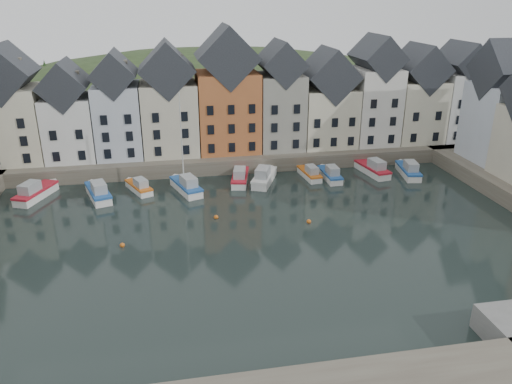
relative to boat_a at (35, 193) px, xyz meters
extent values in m
plane|color=black|center=(25.36, -17.83, -0.77)|extent=(260.00, 260.00, 0.00)
cube|color=#524A3F|center=(25.36, 12.17, 0.23)|extent=(90.00, 16.00, 2.00)
ellipsoid|color=#26351A|center=(25.36, 38.17, -18.77)|extent=(153.60, 70.40, 64.00)
sphere|color=#173216|center=(11.42, 33.10, 7.93)|extent=(5.77, 5.77, 5.77)
sphere|color=#173216|center=(50.22, 42.91, 7.35)|extent=(5.27, 5.27, 5.27)
sphere|color=#173216|center=(57.18, 36.36, 7.11)|extent=(5.07, 5.07, 5.07)
sphere|color=#173216|center=(39.64, 37.36, 7.05)|extent=(5.01, 5.01, 5.01)
sphere|color=#173216|center=(-12.31, 38.77, 5.81)|extent=(3.94, 3.94, 3.94)
sphere|color=#173216|center=(53.69, 42.41, 7.28)|extent=(5.21, 5.21, 5.21)
sphere|color=#173216|center=(27.35, 40.81, 7.56)|extent=(5.45, 5.45, 5.45)
sphere|color=#173216|center=(63.16, 30.48, 6.44)|extent=(4.49, 4.49, 4.49)
cube|color=beige|center=(-3.81, 10.17, 6.27)|extent=(7.67, 8.00, 10.07)
cube|color=#212429|center=(-3.81, 10.17, 13.20)|extent=(7.67, 8.16, 7.67)
cube|color=silver|center=(3.46, 10.17, 5.54)|extent=(6.56, 8.00, 8.61)
cube|color=#212429|center=(3.46, 10.17, 11.47)|extent=(6.56, 8.16, 6.56)
cube|color=silver|center=(9.99, 10.17, 6.24)|extent=(6.20, 8.00, 10.02)
cube|color=#212429|center=(9.99, 10.17, 12.78)|extent=(6.20, 8.16, 6.20)
cube|color=beige|center=(17.09, 10.17, 6.27)|extent=(7.70, 8.00, 10.08)
cube|color=#212429|center=(17.09, 10.17, 13.22)|extent=(7.70, 8.16, 7.70)
cube|color=#AD5E31|center=(25.43, 10.17, 6.87)|extent=(8.69, 8.00, 11.28)
cube|color=#212429|center=(25.43, 10.17, 14.66)|extent=(8.69, 8.16, 8.69)
cube|color=gray|center=(33.14, 10.17, 6.62)|extent=(6.43, 8.00, 10.78)
cube|color=#212429|center=(33.14, 10.17, 13.60)|extent=(6.43, 8.16, 6.43)
cube|color=beige|center=(40.44, 10.17, 5.51)|extent=(7.88, 8.00, 8.56)
cube|color=#212429|center=(40.44, 10.17, 11.74)|extent=(7.88, 8.16, 7.88)
cube|color=silver|center=(47.78, 10.17, 6.87)|extent=(6.50, 8.00, 11.27)
cube|color=#212429|center=(47.78, 10.17, 14.11)|extent=(6.50, 8.16, 6.50)
cube|color=beige|center=(54.79, 10.17, 5.89)|extent=(7.23, 8.00, 9.32)
cube|color=#212429|center=(54.79, 10.17, 12.34)|extent=(7.23, 8.16, 7.23)
cube|color=silver|center=(61.65, 10.17, 6.39)|extent=(6.18, 8.00, 10.32)
cube|color=#212429|center=(61.65, 10.17, 13.08)|extent=(6.18, 8.16, 6.18)
cube|color=silver|center=(61.36, -1.57, 6.42)|extent=(7.47, 8.00, 10.38)
cube|color=#212429|center=(61.36, -1.57, 13.59)|extent=(7.62, 8.00, 8.00)
sphere|color=#C25B16|center=(21.36, -9.83, -0.62)|extent=(0.50, 0.50, 0.50)
sphere|color=#C25B16|center=(31.36, -12.83, -0.62)|extent=(0.50, 0.50, 0.50)
sphere|color=#C25B16|center=(11.36, -14.83, -0.62)|extent=(0.50, 0.50, 0.50)
cube|color=silver|center=(0.08, 0.20, -0.38)|extent=(4.35, 6.85, 1.21)
cube|color=#A91827|center=(0.08, 0.20, 0.27)|extent=(4.50, 7.01, 0.27)
cube|color=gray|center=(-0.30, -0.72, 0.93)|extent=(2.43, 3.02, 1.32)
cube|color=silver|center=(7.65, -1.15, -0.38)|extent=(3.85, 6.90, 1.21)
cube|color=#204F94|center=(7.65, -1.15, 0.28)|extent=(3.99, 7.06, 0.28)
cube|color=gray|center=(7.95, -2.10, 0.94)|extent=(2.26, 2.98, 1.32)
cube|color=silver|center=(12.51, 0.23, -0.46)|extent=(3.67, 5.53, 0.98)
cube|color=#C25B16|center=(12.51, 0.23, 0.08)|extent=(3.79, 5.66, 0.22)
cube|color=gray|center=(12.84, -0.50, 0.61)|extent=(2.02, 2.46, 1.07)
cube|color=silver|center=(18.48, -0.94, -0.39)|extent=(3.95, 6.85, 1.20)
cube|color=#204F94|center=(18.48, -0.94, 0.27)|extent=(4.10, 7.01, 0.27)
cube|color=gray|center=(18.79, -1.87, 0.93)|extent=(2.29, 2.98, 1.31)
cylinder|color=silver|center=(18.27, -0.32, 5.79)|extent=(0.15, 0.15, 12.03)
cube|color=silver|center=(25.80, 1.14, -0.40)|extent=(3.22, 6.56, 1.15)
cube|color=#A91827|center=(25.80, 1.14, 0.23)|extent=(3.35, 6.70, 0.26)
cube|color=gray|center=(25.59, 0.22, 0.86)|extent=(1.99, 2.78, 1.26)
cube|color=silver|center=(28.97, 0.45, -0.38)|extent=(4.57, 6.99, 1.24)
cube|color=silver|center=(28.97, 0.45, 0.30)|extent=(4.73, 7.16, 0.28)
cube|color=gray|center=(28.56, -0.48, 0.97)|extent=(2.53, 3.10, 1.35)
cube|color=silver|center=(35.44, 1.18, -0.46)|extent=(2.14, 5.49, 0.98)
cube|color=#C25B16|center=(35.44, 1.18, 0.08)|extent=(2.24, 5.60, 0.22)
cube|color=gray|center=(35.52, 0.38, 0.61)|extent=(1.46, 2.26, 1.07)
cube|color=silver|center=(38.08, 0.19, -0.43)|extent=(1.78, 5.77, 1.06)
cube|color=#204F94|center=(38.08, 0.19, 0.14)|extent=(1.88, 5.89, 0.24)
cube|color=gray|center=(38.09, -0.67, 0.72)|extent=(1.37, 2.32, 1.15)
cube|color=silver|center=(44.57, 1.09, -0.39)|extent=(3.00, 6.72, 1.19)
cube|color=#A91827|center=(44.57, 1.09, 0.26)|extent=(3.13, 6.86, 0.27)
cube|color=gray|center=(44.73, 0.13, 0.91)|extent=(1.93, 2.81, 1.30)
cube|color=silver|center=(49.26, -0.37, -0.40)|extent=(2.95, 6.55, 1.16)
cube|color=#204F94|center=(49.26, -0.37, 0.23)|extent=(3.08, 6.70, 0.26)
cube|color=gray|center=(49.09, -1.31, 0.86)|extent=(1.89, 2.74, 1.26)
camera|label=1|loc=(16.55, -60.98, 23.03)|focal=35.00mm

